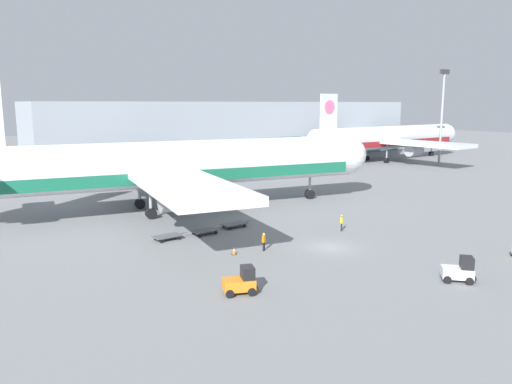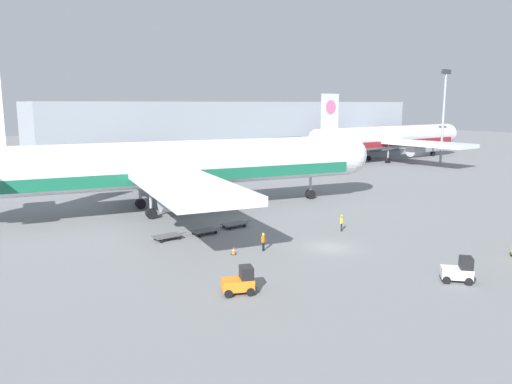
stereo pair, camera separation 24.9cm
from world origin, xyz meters
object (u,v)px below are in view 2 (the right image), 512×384
object	(u,v)px
airplane_distant	(387,139)
traffic_cone_near	(234,251)
baggage_tug_foreground	(459,271)
baggage_dolly_second	(205,231)
airplane_main	(171,166)
ground_crew_far	(342,221)
baggage_dolly_third	(234,224)
baggage_dolly_lead	(167,236)
baggage_tug_mid	(240,282)
light_mast	(444,109)
ground_crew_near	(263,240)

from	to	relation	value
airplane_distant	traffic_cone_near	size ratio (longest dim) A/B	73.97
baggage_tug_foreground	baggage_dolly_second	bearing A→B (deg)	158.12
airplane_main	ground_crew_far	size ratio (longest dim) A/B	31.72
airplane_distant	baggage_dolly_third	world-z (taller)	airplane_distant
airplane_main	baggage_dolly_lead	distance (m)	14.96
baggage_tug_foreground	ground_crew_far	xyz separation A→B (m)	(3.03, 16.54, 0.21)
airplane_main	traffic_cone_near	world-z (taller)	airplane_main
baggage_tug_foreground	baggage_tug_mid	world-z (taller)	same
baggage_dolly_second	ground_crew_far	bearing A→B (deg)	-33.12
light_mast	ground_crew_near	xyz separation A→B (m)	(-71.77, -34.38, -11.30)
airplane_main	ground_crew_near	world-z (taller)	airplane_main
light_mast	baggage_dolly_lead	size ratio (longest dim) A/B	5.61
baggage_dolly_second	traffic_cone_near	world-z (taller)	traffic_cone_near
airplane_main	ground_crew_far	distance (m)	23.09
baggage_dolly_third	ground_crew_near	bearing A→B (deg)	-109.06
light_mast	baggage_dolly_third	distance (m)	74.84
light_mast	airplane_main	size ratio (longest dim) A/B	0.36
baggage_tug_foreground	airplane_distant	bearing A→B (deg)	91.27
airplane_distant	baggage_tug_foreground	xyz separation A→B (m)	(-58.13, -60.67, -4.51)
ground_crew_far	traffic_cone_near	bearing A→B (deg)	-37.37
traffic_cone_near	baggage_tug_mid	bearing A→B (deg)	-117.63
airplane_main	ground_crew_near	size ratio (longest dim) A/B	33.11
light_mast	baggage_tug_foreground	bearing A→B (deg)	-142.14
airplane_distant	ground_crew_near	size ratio (longest dim) A/B	30.69
airplane_distant	baggage_tug_mid	world-z (taller)	airplane_distant
airplane_distant	baggage_tug_mid	bearing A→B (deg)	-147.73
light_mast	baggage_dolly_second	size ratio (longest dim) A/B	5.61
baggage_tug_foreground	baggage_dolly_second	world-z (taller)	baggage_tug_foreground
light_mast	baggage_dolly_third	xyz separation A→B (m)	(-69.47, -25.14, -11.94)
baggage_dolly_second	traffic_cone_near	distance (m)	7.93
baggage_tug_foreground	baggage_dolly_lead	distance (m)	27.53
baggage_tug_mid	ground_crew_near	xyz separation A→B (m)	(7.33, 7.87, 0.15)
baggage_dolly_lead	baggage_dolly_third	world-z (taller)	same
baggage_dolly_lead	airplane_main	bearing A→B (deg)	59.40
light_mast	baggage_tug_mid	xyz separation A→B (m)	(-79.10, -42.25, -11.45)
airplane_main	airplane_distant	xyz separation A→B (m)	(66.31, 24.51, -0.45)
airplane_distant	baggage_tug_foreground	bearing A→B (deg)	-137.50
airplane_distant	baggage_dolly_lead	distance (m)	81.42
light_mast	airplane_main	world-z (taller)	light_mast
airplane_distant	ground_crew_far	xyz separation A→B (m)	(-55.10, -44.13, -4.30)
light_mast	baggage_dolly_third	size ratio (longest dim) A/B	5.61
baggage_dolly_lead	traffic_cone_near	size ratio (longest dim) A/B	5.19
light_mast	ground_crew_far	bearing A→B (deg)	-151.49
ground_crew_near	traffic_cone_near	world-z (taller)	ground_crew_near
traffic_cone_near	baggage_dolly_second	bearing A→B (deg)	82.22
ground_crew_far	traffic_cone_near	xyz separation A→B (m)	(-14.10, -0.92, -0.73)
airplane_distant	ground_crew_near	world-z (taller)	airplane_distant
baggage_dolly_lead	ground_crew_near	xyz separation A→B (m)	(6.04, -8.51, 0.64)
baggage_dolly_third	baggage_dolly_second	bearing A→B (deg)	-173.66
airplane_main	ground_crew_far	xyz separation A→B (m)	(11.21, -19.62, -4.76)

